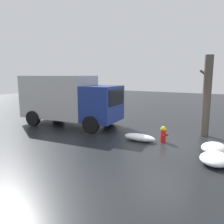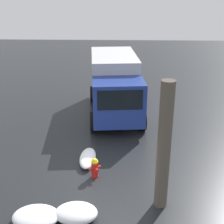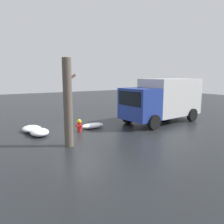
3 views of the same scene
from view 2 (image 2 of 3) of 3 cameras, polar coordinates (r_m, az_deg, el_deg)
name	(u,v)px [view 2 (image 2 of 3)]	position (r m, az deg, el deg)	size (l,w,h in m)	color
ground_plane	(95,177)	(11.17, -3.13, -11.70)	(60.00, 60.00, 0.00)	black
fire_hydrant	(95,167)	(10.96, -3.16, -10.08)	(0.36, 0.43, 0.73)	red
tree_trunk	(164,147)	(8.97, 9.49, -6.35)	(0.60, 0.40, 3.93)	brown
delivery_truck	(115,83)	(15.94, 0.48, 5.26)	(6.19, 3.02, 2.95)	navy
snow_pile_by_hydrant	(36,217)	(9.50, -13.73, -18.09)	(1.03, 1.34, 0.34)	white
snow_pile_curbside	(88,158)	(11.96, -4.45, -8.37)	(1.50, 0.60, 0.32)	white
snow_pile_by_tree	(76,213)	(9.39, -6.58, -17.87)	(0.95, 1.23, 0.39)	white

